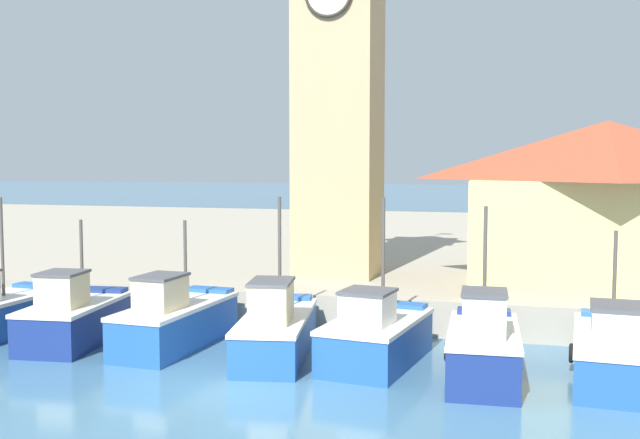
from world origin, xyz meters
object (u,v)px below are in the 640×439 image
(fishing_boat_mid_right, at_px, (376,336))
(clock_tower, at_px, (339,75))
(warehouse_right, at_px, (605,203))
(fishing_boat_right_inner, at_px, (483,347))
(fishing_boat_right_outer, at_px, (613,352))
(fishing_boat_center, at_px, (276,329))
(fishing_boat_left_inner, at_px, (74,318))
(fishing_boat_mid_left, at_px, (175,320))

(fishing_boat_mid_right, bearing_deg, clock_tower, 110.78)
(clock_tower, xyz_separation_m, warehouse_right, (9.57, -0.69, -4.66))
(fishing_boat_right_inner, bearing_deg, fishing_boat_right_outer, 13.20)
(fishing_boat_center, distance_m, warehouse_right, 12.36)
(fishing_boat_mid_right, relative_size, fishing_boat_right_inner, 1.02)
(fishing_boat_center, bearing_deg, fishing_boat_mid_right, -0.85)
(fishing_boat_center, bearing_deg, clock_tower, 90.83)
(fishing_boat_left_inner, distance_m, clock_tower, 13.04)
(fishing_boat_center, distance_m, fishing_boat_mid_right, 2.91)
(fishing_boat_left_inner, xyz_separation_m, clock_tower, (6.26, 8.21, 7.98))
(fishing_boat_mid_left, distance_m, warehouse_right, 14.90)
(fishing_boat_right_outer, xyz_separation_m, warehouse_right, (0.43, 7.24, 3.38))
(fishing_boat_right_outer, relative_size, warehouse_right, 0.56)
(fishing_boat_left_inner, xyz_separation_m, fishing_boat_right_outer, (15.41, 0.27, -0.07))
(fishing_boat_right_inner, bearing_deg, fishing_boat_mid_right, 166.29)
(fishing_boat_mid_right, relative_size, warehouse_right, 0.49)
(warehouse_right, bearing_deg, fishing_boat_right_outer, -93.38)
(fishing_boat_center, xyz_separation_m, fishing_boat_mid_right, (2.91, -0.04, -0.01))
(fishing_boat_mid_left, bearing_deg, fishing_boat_right_outer, -0.80)
(fishing_boat_left_inner, xyz_separation_m, fishing_boat_center, (6.38, 0.28, -0.03))
(fishing_boat_left_inner, height_order, fishing_boat_center, fishing_boat_center)
(fishing_boat_left_inner, xyz_separation_m, fishing_boat_mid_left, (3.14, 0.45, -0.00))
(fishing_boat_mid_left, xyz_separation_m, clock_tower, (3.12, 7.76, 7.98))
(warehouse_right, bearing_deg, fishing_boat_left_inner, -154.61)
(fishing_boat_left_inner, relative_size, fishing_boat_right_inner, 0.98)
(fishing_boat_mid_left, bearing_deg, clock_tower, 68.09)
(fishing_boat_mid_left, xyz_separation_m, fishing_boat_center, (3.24, -0.16, -0.03))
(fishing_boat_center, relative_size, warehouse_right, 0.59)
(fishing_boat_left_inner, relative_size, fishing_boat_mid_left, 0.87)
(fishing_boat_center, bearing_deg, fishing_boat_right_outer, -0.05)
(fishing_boat_mid_left, bearing_deg, fishing_boat_center, -2.89)
(fishing_boat_mid_left, height_order, warehouse_right, warehouse_right)
(fishing_boat_left_inner, bearing_deg, fishing_boat_right_inner, -2.23)
(fishing_boat_left_inner, height_order, fishing_boat_mid_left, fishing_boat_mid_left)
(fishing_boat_mid_right, height_order, fishing_boat_right_inner, fishing_boat_mid_right)
(fishing_boat_mid_right, bearing_deg, fishing_boat_right_inner, -13.71)
(fishing_boat_left_inner, distance_m, fishing_boat_mid_right, 9.29)
(fishing_boat_mid_right, xyz_separation_m, clock_tower, (-3.02, 7.97, 8.01))
(fishing_boat_mid_right, height_order, clock_tower, clock_tower)
(fishing_boat_right_inner, relative_size, fishing_boat_right_outer, 0.87)
(fishing_boat_mid_left, distance_m, fishing_boat_right_outer, 12.27)
(fishing_boat_mid_left, xyz_separation_m, warehouse_right, (12.69, 7.07, 3.32))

